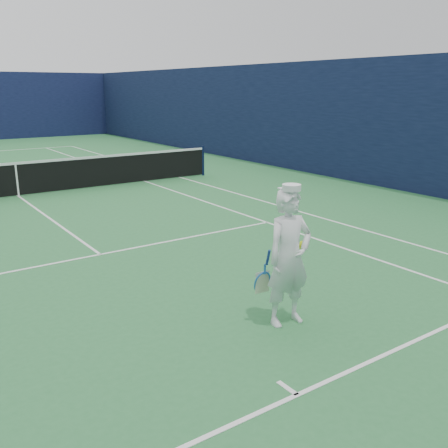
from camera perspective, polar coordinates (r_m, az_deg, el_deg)
name	(u,v)px	position (r m, az deg, el deg)	size (l,w,h in m)	color
ground	(19,196)	(15.80, -22.40, 2.92)	(80.00, 80.00, 0.00)	#2A703A
court_markings	(19,196)	(15.80, -22.40, 2.94)	(11.03, 23.83, 0.01)	white
windscreen_fence	(11,127)	(15.53, -23.16, 10.14)	(20.12, 36.12, 4.00)	#0F1539
tennis_net	(17,178)	(15.70, -22.61, 4.90)	(12.88, 0.09, 1.07)	#141E4C
tennis_player	(289,257)	(6.61, 7.43, -3.82)	(0.77, 0.53, 1.90)	white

